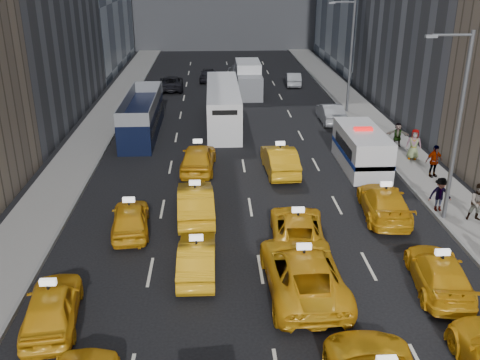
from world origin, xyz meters
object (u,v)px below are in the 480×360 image
Objects in this scene: double_decker at (142,116)px; box_truck at (248,79)px; city_bus at (223,105)px; nypd_van at (361,150)px.

double_decker is 14.90m from box_truck.
double_decker is 0.86× the size of city_bus.
double_decker is 6.36m from city_bus.
double_decker is at bearing -124.65° from box_truck.
box_truck is (2.61, 9.86, -0.01)m from city_bus.
nypd_van is 0.54× the size of city_bus.
city_bus is (5.91, 2.36, 0.07)m from double_decker.
city_bus is 1.76× the size of box_truck.
box_truck reaches higher than city_bus.
nypd_van is 0.62× the size of double_decker.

